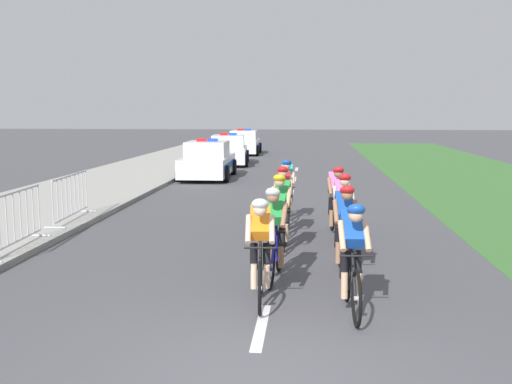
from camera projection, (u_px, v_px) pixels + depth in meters
ground_plane at (249, 379)px, 5.85m from camera, size 160.00×160.00×0.00m
sidewalk_slab at (96, 187)px, 20.27m from camera, size 4.59×60.00×0.12m
kerb_edge at (158, 187)px, 20.07m from camera, size 0.16×60.00×0.13m
lane_markings_centre at (286, 214)px, 15.16m from camera, size 0.14×25.60×0.01m
cyclist_lead at (260, 248)px, 8.07m from camera, size 0.44×1.72×1.56m
cyclist_second at (352, 256)px, 7.64m from camera, size 0.43×1.72×1.56m
cyclist_third at (275, 232)px, 9.16m from camera, size 0.44×1.72×1.56m
cyclist_fourth at (344, 228)px, 9.43m from camera, size 0.43×1.72×1.56m
cyclist_fifth at (281, 211)px, 11.02m from camera, size 0.45×1.72×1.56m
cyclist_sixth at (343, 210)px, 11.15m from camera, size 0.43×1.72×1.56m
cyclist_seventh at (283, 199)px, 12.56m from camera, size 0.42×1.72×1.56m
cyclist_eighth at (336, 200)px, 12.51m from camera, size 0.45×1.72×1.56m
cyclist_ninth at (287, 189)px, 14.24m from camera, size 0.42×1.72×1.56m
police_car_nearest at (208, 161)px, 23.37m from camera, size 2.08×4.44×1.59m
police_car_second at (229, 151)px, 29.35m from camera, size 2.28×4.53×1.59m
police_car_third at (244, 143)px, 36.37m from camera, size 2.08×4.44×1.59m
crowd_barrier_middle at (14, 221)px, 10.83m from camera, size 0.61×2.32×1.07m
crowd_barrier_rear at (71, 198)px, 13.74m from camera, size 0.64×2.32×1.07m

